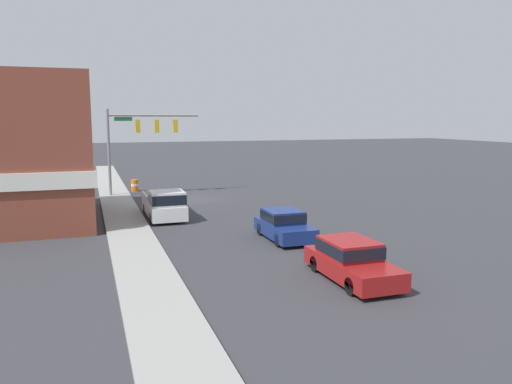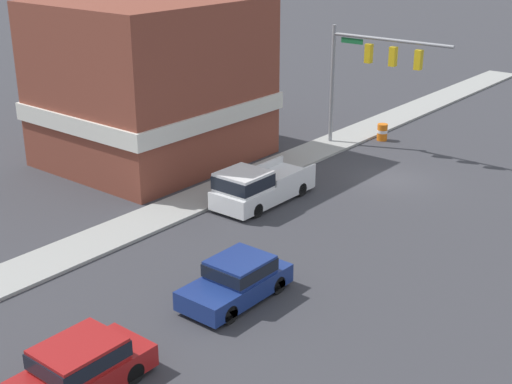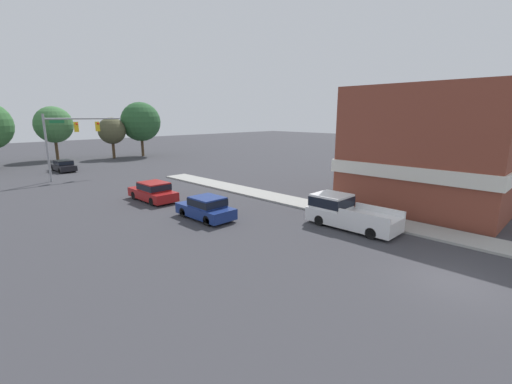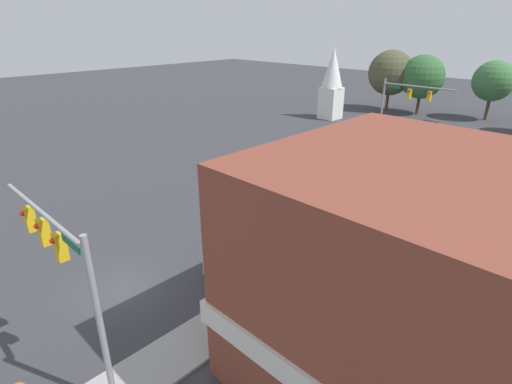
{
  "view_description": "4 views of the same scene",
  "coord_description": "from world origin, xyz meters",
  "px_view_note": "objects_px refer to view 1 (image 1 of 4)",
  "views": [
    {
      "loc": [
        7.72,
        37.89,
        6.19
      ],
      "look_at": [
        0.07,
        15.39,
        2.71
      ],
      "focal_mm": 35.0,
      "sensor_mm": 36.0,
      "label": 1
    },
    {
      "loc": [
        -16.36,
        31.17,
        12.61
      ],
      "look_at": [
        -0.42,
        11.56,
        2.88
      ],
      "focal_mm": 50.0,
      "sensor_mm": 36.0,
      "label": 2
    },
    {
      "loc": [
        -15.03,
        -3.38,
        6.73
      ],
      "look_at": [
        -0.0,
        11.5,
        1.98
      ],
      "focal_mm": 24.0,
      "sensor_mm": 36.0,
      "label": 3
    },
    {
      "loc": [
        16.9,
        -7.22,
        12.77
      ],
      "look_at": [
        -0.51,
        10.53,
        2.16
      ],
      "focal_mm": 28.0,
      "sensor_mm": 36.0,
      "label": 4
    }
  ],
  "objects_px": {
    "car_lead": "(284,224)",
    "construction_barrel": "(135,185)",
    "pickup_truck_parked": "(165,204)",
    "car_second_ahead": "(351,259)"
  },
  "relations": [
    {
      "from": "car_lead",
      "to": "construction_barrel",
      "type": "relative_size",
      "value": 4.19
    },
    {
      "from": "car_second_ahead",
      "to": "construction_barrel",
      "type": "xyz_separation_m",
      "value": [
        5.72,
        -27.22,
        -0.29
      ]
    },
    {
      "from": "car_second_ahead",
      "to": "pickup_truck_parked",
      "type": "distance_m",
      "value": 15.19
    },
    {
      "from": "car_second_ahead",
      "to": "construction_barrel",
      "type": "relative_size",
      "value": 4.67
    },
    {
      "from": "car_lead",
      "to": "construction_barrel",
      "type": "distance_m",
      "value": 21.03
    },
    {
      "from": "car_lead",
      "to": "car_second_ahead",
      "type": "height_order",
      "value": "car_second_ahead"
    },
    {
      "from": "car_lead",
      "to": "construction_barrel",
      "type": "bearing_deg",
      "value": -74.19
    },
    {
      "from": "car_second_ahead",
      "to": "pickup_truck_parked",
      "type": "bearing_deg",
      "value": -70.54
    },
    {
      "from": "car_second_ahead",
      "to": "pickup_truck_parked",
      "type": "height_order",
      "value": "pickup_truck_parked"
    },
    {
      "from": "car_lead",
      "to": "pickup_truck_parked",
      "type": "height_order",
      "value": "pickup_truck_parked"
    }
  ]
}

